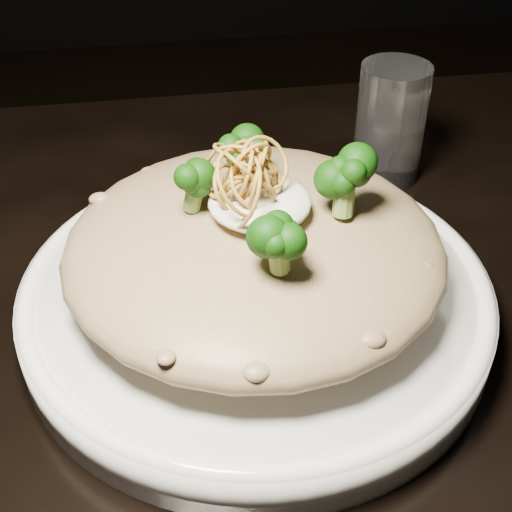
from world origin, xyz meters
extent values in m
cube|color=black|center=(0.00, 0.00, 0.73)|extent=(1.10, 0.80, 0.04)
cylinder|color=white|center=(-0.10, 0.03, 0.77)|extent=(0.32, 0.32, 0.03)
ellipsoid|color=brown|center=(-0.10, 0.03, 0.81)|extent=(0.25, 0.25, 0.06)
ellipsoid|color=white|center=(-0.10, 0.03, 0.85)|extent=(0.07, 0.07, 0.02)
cylinder|color=white|center=(0.05, 0.20, 0.80)|extent=(0.08, 0.08, 0.11)
camera|label=1|loc=(-0.16, -0.34, 1.10)|focal=50.00mm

